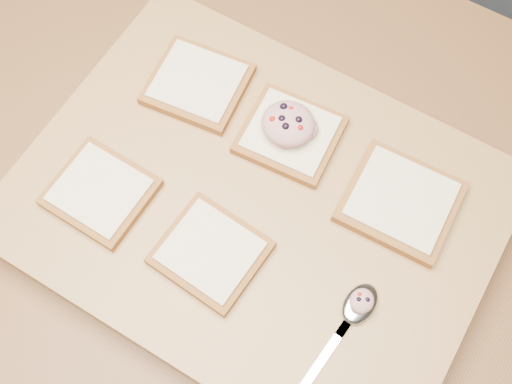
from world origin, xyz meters
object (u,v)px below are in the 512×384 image
spoon (354,313)px  tuna_salad_dollop (288,123)px  cutting_board (256,207)px  bread_far_center (290,134)px

spoon → tuna_salad_dollop: bearing=138.0°
cutting_board → spoon: bearing=-20.9°
cutting_board → spoon: (0.16, -0.06, 0.03)m
spoon → bread_far_center: bearing=137.3°
cutting_board → tuna_salad_dollop: 0.11m
cutting_board → bread_far_center: 0.10m
bread_far_center → tuna_salad_dollop: (-0.00, -0.00, 0.02)m
tuna_salad_dollop → spoon: tuna_salad_dollop is taller
cutting_board → tuna_salad_dollop: tuna_salad_dollop is taller
cutting_board → spoon: size_ratio=3.19×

